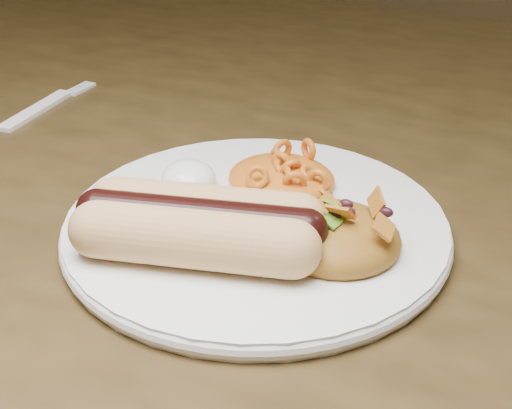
% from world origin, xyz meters
% --- Properties ---
extents(table, '(1.60, 0.90, 0.75)m').
position_xyz_m(table, '(0.00, 0.00, 0.66)').
color(table, '#4A361A').
rests_on(table, floor).
extents(plate, '(0.28, 0.28, 0.01)m').
position_xyz_m(plate, '(0.03, -0.17, 0.76)').
color(plate, white).
rests_on(plate, table).
extents(hotdog, '(0.13, 0.10, 0.04)m').
position_xyz_m(hotdog, '(0.01, -0.22, 0.78)').
color(hotdog, '#D4BA6F').
rests_on(hotdog, plate).
extents(mac_and_cheese, '(0.08, 0.08, 0.03)m').
position_xyz_m(mac_and_cheese, '(0.02, -0.12, 0.78)').
color(mac_and_cheese, orange).
rests_on(mac_and_cheese, plate).
extents(sour_cream, '(0.04, 0.04, 0.02)m').
position_xyz_m(sour_cream, '(-0.04, -0.15, 0.78)').
color(sour_cream, white).
rests_on(sour_cream, plate).
extents(taco_salad, '(0.08, 0.08, 0.04)m').
position_xyz_m(taco_salad, '(0.09, -0.18, 0.78)').
color(taco_salad, '#C33508').
rests_on(taco_salad, plate).
extents(fork, '(0.03, 0.14, 0.00)m').
position_xyz_m(fork, '(-0.26, -0.07, 0.75)').
color(fork, white).
rests_on(fork, table).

